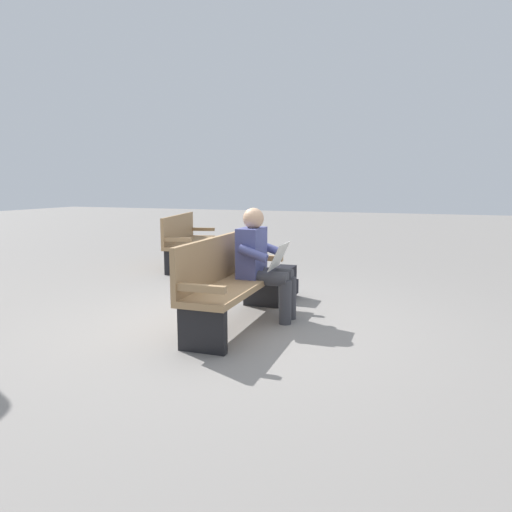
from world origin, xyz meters
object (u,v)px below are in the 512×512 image
object	(u,v)px
backpack	(285,283)
bench_far	(187,240)
person_seated	(262,261)
bench_near	(230,281)

from	to	relation	value
backpack	bench_far	distance (m)	2.81
backpack	person_seated	bearing A→B (deg)	1.82
bench_near	backpack	size ratio (longest dim) A/B	4.55
backpack	bench_far	size ratio (longest dim) A/B	0.21
person_seated	bench_far	distance (m)	3.47
person_seated	backpack	world-z (taller)	person_seated
bench_near	backpack	distance (m)	1.32
bench_near	person_seated	xyz separation A→B (m)	(-0.32, 0.22, 0.17)
person_seated	backpack	xyz separation A→B (m)	(-0.96, -0.03, -0.43)
bench_near	person_seated	size ratio (longest dim) A/B	1.54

